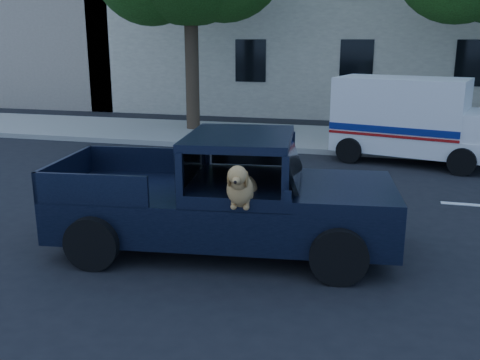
{
  "coord_description": "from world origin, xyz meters",
  "views": [
    {
      "loc": [
        1.97,
        -7.0,
        3.05
      ],
      "look_at": [
        0.19,
        -0.25,
        1.19
      ],
      "focal_mm": 40.0,
      "sensor_mm": 36.0,
      "label": 1
    }
  ],
  "objects": [
    {
      "name": "ground",
      "position": [
        0.0,
        0.0,
        0.0
      ],
      "size": [
        120.0,
        120.0,
        0.0
      ],
      "primitive_type": "plane",
      "color": "black",
      "rests_on": "ground"
    },
    {
      "name": "far_sidewalk",
      "position": [
        0.0,
        9.2,
        0.07
      ],
      "size": [
        60.0,
        4.0,
        0.15
      ],
      "primitive_type": "cube",
      "color": "gray",
      "rests_on": "ground"
    },
    {
      "name": "lane_stripes",
      "position": [
        2.0,
        3.4,
        0.01
      ],
      "size": [
        21.6,
        0.14,
        0.01
      ],
      "primitive_type": null,
      "color": "silver",
      "rests_on": "ground"
    },
    {
      "name": "building_main",
      "position": [
        3.0,
        16.5,
        4.5
      ],
      "size": [
        26.0,
        6.0,
        9.0
      ],
      "primitive_type": "cube",
      "color": "beige",
      "rests_on": "ground"
    },
    {
      "name": "building_left",
      "position": [
        -15.0,
        16.5,
        4.0
      ],
      "size": [
        12.0,
        6.0,
        8.0
      ],
      "primitive_type": "cube",
      "color": "tan",
      "rests_on": "ground"
    },
    {
      "name": "pickup_truck",
      "position": [
        -0.24,
        0.12,
        0.59
      ],
      "size": [
        5.05,
        2.68,
        1.74
      ],
      "rotation": [
        0.0,
        0.0,
        0.12
      ],
      "color": "black",
      "rests_on": "ground"
    },
    {
      "name": "mail_truck",
      "position": [
        2.72,
        6.94,
        0.92
      ],
      "size": [
        4.15,
        2.72,
        2.1
      ],
      "rotation": [
        0.0,
        0.0,
        -0.25
      ],
      "color": "silver",
      "rests_on": "ground"
    }
  ]
}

